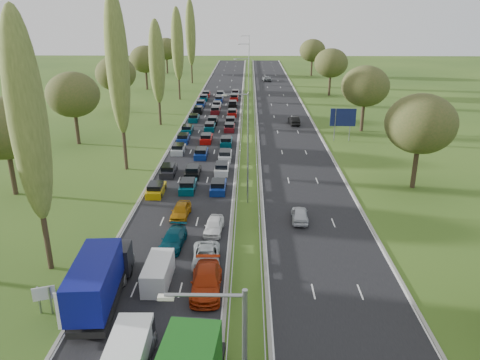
{
  "coord_description": "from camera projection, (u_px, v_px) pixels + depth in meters",
  "views": [
    {
      "loc": [
        4.59,
        -4.04,
        19.97
      ],
      "look_at": [
        3.61,
        46.03,
        1.5
      ],
      "focal_mm": 35.0,
      "sensor_mm": 36.0,
      "label": 1
    }
  ],
  "objects": [
    {
      "name": "white_van_rear",
      "position": [
        159.0,
        271.0,
        35.88
      ],
      "size": [
        1.83,
        4.65,
        1.87
      ],
      "rotation": [
        0.0,
        0.0,
        -0.01
      ],
      "color": "silver",
      "rests_on": "near_carriageway"
    },
    {
      "name": "info_sign",
      "position": [
        44.0,
        296.0,
        32.08
      ],
      "size": [
        1.45,
        0.6,
        2.1
      ],
      "color": "gray",
      "rests_on": "ground"
    },
    {
      "name": "direction_sign",
      "position": [
        343.0,
        119.0,
        73.53
      ],
      "size": [
        4.0,
        0.23,
        5.2
      ],
      "color": "gray",
      "rests_on": "ground"
    },
    {
      "name": "near_car_12",
      "position": [
        214.0,
        225.0,
        44.02
      ],
      "size": [
        1.94,
        4.17,
        1.38
      ],
      "primitive_type": "imported",
      "rotation": [
        0.0,
        0.0,
        -0.08
      ],
      "color": "white",
      "rests_on": "near_carriageway"
    },
    {
      "name": "far_car_1",
      "position": [
        294.0,
        120.0,
        84.86
      ],
      "size": [
        1.93,
        4.65,
        1.5
      ],
      "primitive_type": "imported",
      "rotation": [
        0.0,
        0.0,
        3.22
      ],
      "color": "black",
      "rests_on": "far_carriageway"
    },
    {
      "name": "lamp_columns",
      "position": [
        249.0,
        93.0,
        81.79
      ],
      "size": [
        0.18,
        140.18,
        12.0
      ],
      "color": "gray",
      "rests_on": "ground"
    },
    {
      "name": "poplar_row",
      "position": [
        143.0,
        61.0,
        70.65
      ],
      "size": [
        2.8,
        127.8,
        22.44
      ],
      "color": "#2D2116",
      "rests_on": "ground"
    },
    {
      "name": "near_car_11",
      "position": [
        206.0,
        281.0,
        34.8
      ],
      "size": [
        2.4,
        5.59,
        1.61
      ],
      "primitive_type": "imported",
      "rotation": [
        0.0,
        0.0,
        0.03
      ],
      "color": "#A3290A",
      "rests_on": "near_carriageway"
    },
    {
      "name": "blue_lorry",
      "position": [
        100.0,
        279.0,
        32.91
      ],
      "size": [
        2.58,
        9.28,
        3.92
      ],
      "rotation": [
        0.0,
        0.0,
        0.07
      ],
      "color": "black",
      "rests_on": "near_carriageway"
    },
    {
      "name": "far_car_0",
      "position": [
        300.0,
        214.0,
        46.41
      ],
      "size": [
        1.79,
        4.05,
        1.35
      ],
      "primitive_type": "imported",
      "rotation": [
        0.0,
        0.0,
        3.09
      ],
      "color": "silver",
      "rests_on": "far_carriageway"
    },
    {
      "name": "traffic_queue_fill",
      "position": [
        210.0,
        125.0,
        83.27
      ],
      "size": [
        9.0,
        68.46,
        0.8
      ],
      "color": "#BF990C",
      "rests_on": "ground"
    },
    {
      "name": "near_car_7",
      "position": [
        173.0,
        239.0,
        41.44
      ],
      "size": [
        2.26,
        4.8,
        1.35
      ],
      "primitive_type": "imported",
      "rotation": [
        0.0,
        0.0,
        -0.08
      ],
      "color": "#043747",
      "rests_on": "near_carriageway"
    },
    {
      "name": "central_reservation",
      "position": [
        248.0,
        118.0,
        87.9
      ],
      "size": [
        2.36,
        215.0,
        0.32
      ],
      "color": "gray",
      "rests_on": "ground"
    },
    {
      "name": "near_carriageway",
      "position": [
        213.0,
        120.0,
        88.21
      ],
      "size": [
        10.5,
        215.0,
        0.04
      ],
      "primitive_type": "cube",
      "color": "black",
      "rests_on": "ground"
    },
    {
      "name": "far_car_2",
      "position": [
        267.0,
        78.0,
        135.72
      ],
      "size": [
        2.57,
        5.22,
        1.42
      ],
      "primitive_type": "imported",
      "rotation": [
        0.0,
        0.0,
        3.18
      ],
      "color": "gray",
      "rests_on": "far_carriageway"
    },
    {
      "name": "white_van_front",
      "position": [
        129.0,
        354.0,
        27.02
      ],
      "size": [
        2.17,
        5.52,
        2.22
      ],
      "rotation": [
        0.0,
        0.0,
        0.02
      ],
      "color": "white",
      "rests_on": "near_carriageway"
    },
    {
      "name": "far_carriageway",
      "position": [
        284.0,
        121.0,
        87.97
      ],
      "size": [
        10.5,
        215.0,
        0.04
      ],
      "primitive_type": "cube",
      "color": "black",
      "rests_on": "ground"
    },
    {
      "name": "near_car_10",
      "position": [
        206.0,
        257.0,
        38.53
      ],
      "size": [
        2.52,
        4.99,
        1.35
      ],
      "primitive_type": "imported",
      "rotation": [
        0.0,
        0.0,
        0.06
      ],
      "color": "#A3A9AC",
      "rests_on": "near_carriageway"
    },
    {
      "name": "woodland_left",
      "position": [
        65.0,
        99.0,
        67.27
      ],
      "size": [
        8.0,
        166.0,
        11.1
      ],
      "color": "#2D2116",
      "rests_on": "ground"
    },
    {
      "name": "woodland_right",
      "position": [
        378.0,
        95.0,
        70.23
      ],
      "size": [
        8.0,
        153.0,
        11.1
      ],
      "color": "#2D2116",
      "rests_on": "ground"
    },
    {
      "name": "near_car_2",
      "position": [
        115.0,
        268.0,
        36.81
      ],
      "size": [
        2.34,
        4.85,
        1.33
      ],
      "primitive_type": "imported",
      "rotation": [
        0.0,
        0.0,
        0.03
      ],
      "color": "silver",
      "rests_on": "near_carriageway"
    },
    {
      "name": "near_car_6",
      "position": [
        131.0,
        358.0,
        27.37
      ],
      "size": [
        2.35,
        4.97,
        1.37
      ],
      "primitive_type": "imported",
      "rotation": [
        0.0,
        0.0,
        -0.01
      ],
      "color": "slate",
      "rests_on": "near_carriageway"
    },
    {
      "name": "near_car_8",
      "position": [
        181.0,
        210.0,
        47.25
      ],
      "size": [
        1.92,
        4.27,
        1.42
      ],
      "primitive_type": "imported",
      "rotation": [
        0.0,
        0.0,
        -0.06
      ],
      "color": "#A96D0B",
      "rests_on": "near_carriageway"
    },
    {
      "name": "ground",
      "position": [
        248.0,
        124.0,
        85.75
      ],
      "size": [
        260.0,
        260.0,
        0.0
      ],
      "primitive_type": "plane",
      "color": "#2C4A17",
      "rests_on": "ground"
    }
  ]
}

